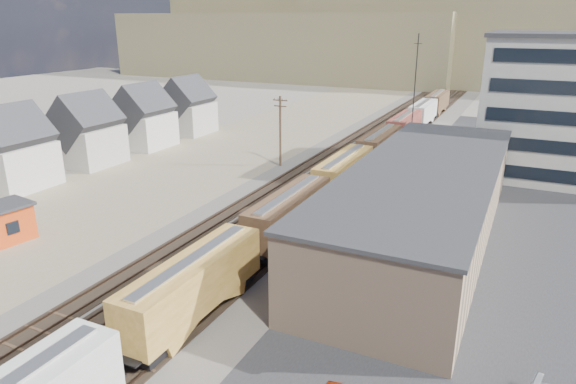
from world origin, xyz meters
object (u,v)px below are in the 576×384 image
at_px(freight_train, 363,157).
at_px(maintenance_shed, 3,223).
at_px(parked_car_blue, 496,173).
at_px(utility_pole_north, 280,130).

relative_size(freight_train, maintenance_shed, 21.64).
relative_size(freight_train, parked_car_blue, 21.77).
bearing_deg(freight_train, utility_pole_north, 179.51).
distance_m(utility_pole_north, maintenance_shed, 36.97).
xyz_separation_m(freight_train, maintenance_shed, (-24.06, -34.78, -0.92)).
bearing_deg(freight_train, parked_car_blue, 23.49).
bearing_deg(utility_pole_north, maintenance_shed, -108.62).
distance_m(freight_train, utility_pole_north, 12.55).
bearing_deg(maintenance_shed, parked_car_blue, 46.15).
xyz_separation_m(utility_pole_north, maintenance_shed, (-11.76, -34.89, -3.42)).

